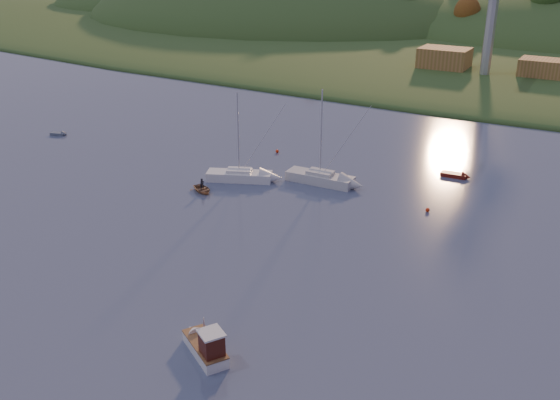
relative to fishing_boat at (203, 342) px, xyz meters
The scene contains 18 objects.
far_shore 218.64m from the fishing_boat, 91.44° to the left, with size 620.00×220.00×1.50m, color #385421.
shore_slope 153.67m from the fishing_boat, 92.05° to the left, with size 640.00×150.00×7.00m, color #385421.
hill_left_far 262.35m from the fishing_boat, 129.11° to the left, with size 120.00×100.00×32.00m, color #385421.
hill_left 211.37m from the fishing_boat, 116.86° to the left, with size 170.00×140.00×44.00m, color #385421.
hillside_trees 173.66m from the fishing_boat, 91.81° to the left, with size 280.00×50.00×32.00m, color #284D1B, non-canonical shape.
wharf 110.57m from the fishing_boat, 90.25° to the left, with size 42.00×16.00×2.40m, color slate.
shed_west 112.45m from the fishing_boat, 96.89° to the left, with size 11.00×8.00×4.80m, color olive.
shed_east 112.88m from the fishing_boat, 86.18° to the left, with size 9.00×7.00×4.00m, color olive.
dock_crane 108.25m from the fishing_boat, 91.87° to the left, with size 3.20×28.00×20.30m.
fishing_boat is the anchor object (origin of this frame).
sailboat_near 38.77m from the fishing_boat, 102.67° to the left, with size 9.26×3.01×12.75m.
sailboat_far 37.98m from the fishing_boat, 119.02° to the left, with size 9.07×5.86×12.13m.
canoe 34.01m from the fishing_boat, 126.58° to the left, with size 2.52×3.53×0.73m, color #9A7655.
paddler 34.01m from the fishing_boat, 126.58° to the left, with size 0.58×0.38×1.60m, color black.
red_tender 49.66m from the fishing_boat, 81.64° to the left, with size 4.09×1.57×1.37m.
grey_dinghy 66.33m from the fishing_boat, 147.23° to the left, with size 3.07×1.87×1.08m.
buoy_1 36.38m from the fishing_boat, 78.87° to the left, with size 0.50×0.50×0.50m, color red.
buoy_2 50.11m from the fishing_boat, 113.39° to the left, with size 0.50×0.50×0.50m, color red.
Camera 1 is at (31.26, -21.17, 30.47)m, focal length 40.00 mm.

